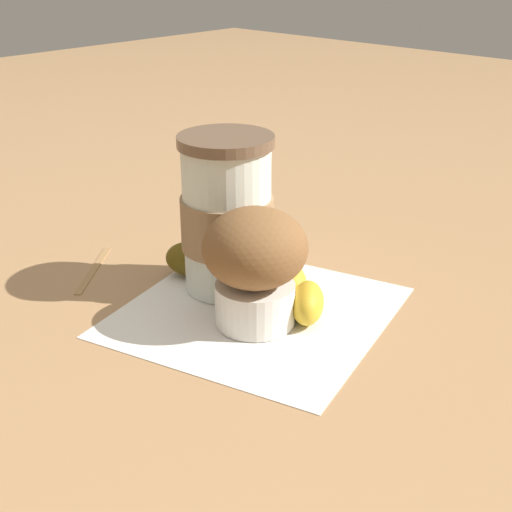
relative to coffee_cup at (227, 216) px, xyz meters
The scene contains 6 objects.
ground_plane 0.09m from the coffee_cup, 19.29° to the right, with size 3.00×3.00×0.00m, color #A87C51.
paper_napkin 0.09m from the coffee_cup, 19.29° to the right, with size 0.22×0.22×0.00m, color white.
coffee_cup is the anchor object (origin of this frame).
muffin 0.08m from the coffee_cup, 27.00° to the right, with size 0.09×0.09×0.11m.
banana 0.06m from the coffee_cup, 18.18° to the left, with size 0.20×0.08×0.04m.
wooden_stirrer 0.16m from the coffee_cup, 152.09° to the right, with size 0.11×0.01×0.00m, color #9E7547.
Camera 1 is at (0.38, -0.41, 0.31)m, focal length 50.00 mm.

